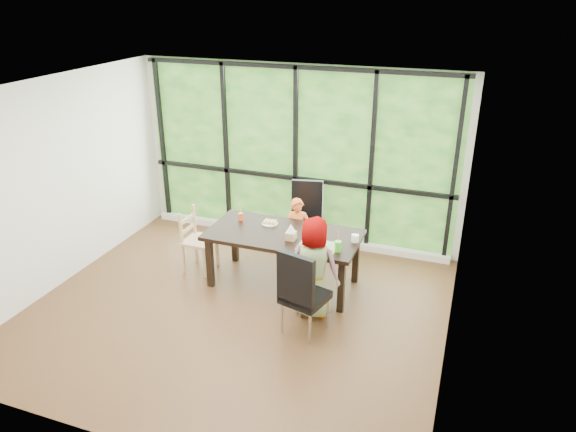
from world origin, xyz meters
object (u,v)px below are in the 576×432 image
object	(u,v)px
chair_interior_leather	(305,291)
green_cup	(338,246)
child_toddler	(298,232)
white_mug	(355,238)
dining_table	(283,259)
plate_near	(317,246)
chair_window_leather	(306,219)
plate_far	(270,223)
child_older	(314,268)
orange_cup	(241,217)
tissue_box	(291,236)
chair_end_beech	(199,241)

from	to	relation	value
chair_interior_leather	green_cup	distance (m)	0.76
child_toddler	white_mug	world-z (taller)	child_toddler
dining_table	plate_near	bearing A→B (deg)	-23.22
chair_window_leather	white_mug	size ratio (longest dim) A/B	11.30
chair_window_leather	green_cup	world-z (taller)	chair_window_leather
white_mug	chair_interior_leather	bearing A→B (deg)	-108.05
dining_table	plate_far	xyz separation A→B (m)	(-0.27, 0.21, 0.38)
chair_interior_leather	plate_far	xyz separation A→B (m)	(-0.88, 1.14, 0.22)
plate_far	green_cup	bearing A→B (deg)	-23.40
green_cup	dining_table	bearing A→B (deg)	162.59
child_toddler	child_older	distance (m)	1.27
plate_near	white_mug	size ratio (longest dim) A/B	2.69
chair_interior_leather	white_mug	distance (m)	1.08
child_older	plate_near	world-z (taller)	child_older
orange_cup	tissue_box	world-z (taller)	tissue_box
orange_cup	green_cup	world-z (taller)	green_cup
dining_table	orange_cup	world-z (taller)	orange_cup
child_older	white_mug	distance (m)	0.72
chair_interior_leather	green_cup	world-z (taller)	chair_interior_leather
green_cup	chair_interior_leather	bearing A→B (deg)	-105.64
child_toddler	orange_cup	bearing A→B (deg)	-168.54
orange_cup	plate_far	bearing A→B (deg)	2.90
chair_end_beech	orange_cup	xyz separation A→B (m)	(0.54, 0.22, 0.35)
dining_table	child_older	distance (m)	0.84
child_toddler	child_older	bearing A→B (deg)	-80.35
chair_interior_leather	tissue_box	distance (m)	0.94
orange_cup	green_cup	size ratio (longest dim) A/B	0.79
chair_interior_leather	green_cup	size ratio (longest dim) A/B	8.21
dining_table	green_cup	bearing A→B (deg)	-17.41
green_cup	tissue_box	xyz separation A→B (m)	(-0.64, 0.11, -0.01)
chair_window_leather	plate_near	bearing A→B (deg)	-77.91
chair_window_leather	green_cup	xyz separation A→B (m)	(0.81, -1.22, 0.28)
green_cup	tissue_box	world-z (taller)	green_cup
dining_table	orange_cup	xyz separation A→B (m)	(-0.69, 0.19, 0.43)
orange_cup	child_toddler	bearing A→B (deg)	29.34
child_toddler	plate_far	bearing A→B (deg)	-144.52
plate_far	chair_window_leather	bearing A→B (deg)	70.90
white_mug	child_toddler	bearing A→B (deg)	151.30
child_toddler	tissue_box	xyz separation A→B (m)	(0.15, -0.72, 0.30)
white_mug	tissue_box	distance (m)	0.81
plate_far	plate_near	bearing A→B (deg)	-28.79
chair_window_leather	orange_cup	xyz separation A→B (m)	(-0.68, -0.78, 0.26)
dining_table	chair_window_leather	size ratio (longest dim) A/B	1.84
child_older	dining_table	bearing A→B (deg)	-42.37
child_older	white_mug	size ratio (longest dim) A/B	13.29
child_toddler	plate_far	distance (m)	0.52
green_cup	plate_near	bearing A→B (deg)	174.58
chair_interior_leather	plate_far	world-z (taller)	chair_interior_leather
dining_table	chair_window_leather	xyz separation A→B (m)	(-0.01, 0.97, 0.17)
orange_cup	child_older	bearing A→B (deg)	-29.88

